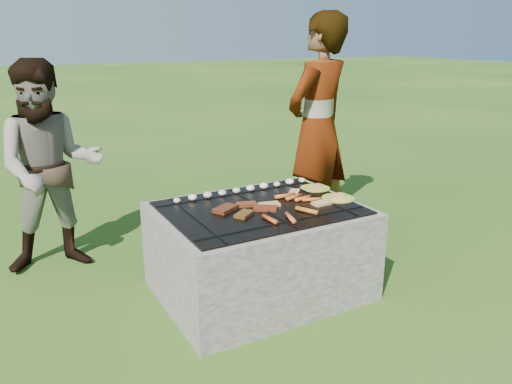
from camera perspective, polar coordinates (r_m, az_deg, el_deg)
lawn at (r=3.49m, az=0.40°, el=-11.24°), size 60.00×60.00×0.00m
fire_pit at (r=3.37m, az=0.42°, el=-7.03°), size 1.30×1.00×0.62m
mushrooms at (r=3.55m, az=-1.39°, el=0.33°), size 1.05×0.06×0.04m
pork_slabs at (r=3.18m, az=-1.45°, el=-1.93°), size 0.41×0.29×0.02m
sausages at (r=3.24m, az=4.40°, el=-1.52°), size 0.53×0.48×0.03m
bread_on_grate at (r=3.34m, az=4.34°, el=-1.02°), size 0.46×0.40×0.02m
plate_far at (r=3.67m, az=6.79°, el=0.40°), size 0.28×0.28×0.03m
plate_near at (r=3.46m, az=9.37°, el=-0.73°), size 0.27×0.27×0.03m
cook at (r=4.25m, az=7.06°, el=7.27°), size 0.79×0.65×1.87m
bystander at (r=3.87m, az=-22.40°, el=2.53°), size 0.82×0.68×1.53m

